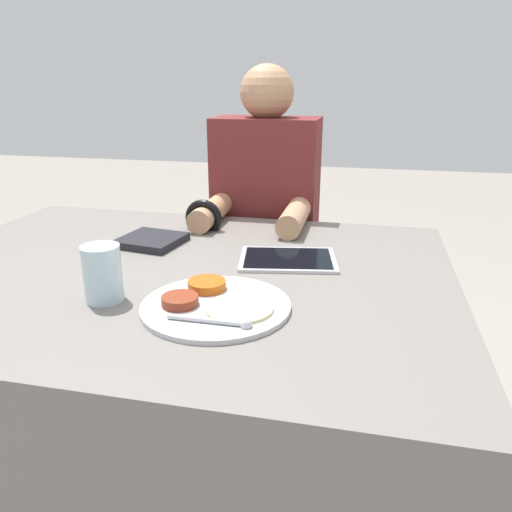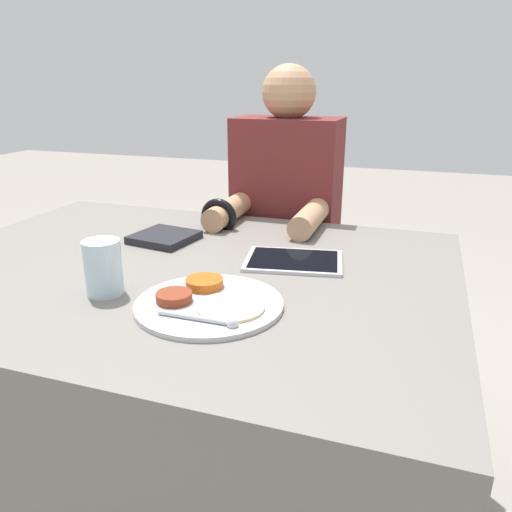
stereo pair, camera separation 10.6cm
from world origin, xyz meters
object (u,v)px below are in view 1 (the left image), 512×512
red_notebook (152,241)px  tablet_device (288,259)px  person_diner (265,257)px  drinking_glass (103,273)px  thali_tray (214,304)px

red_notebook → tablet_device: bearing=-7.9°
person_diner → drinking_glass: person_diner is taller
drinking_glass → tablet_device: bearing=43.4°
thali_tray → red_notebook: 0.44m
red_notebook → tablet_device: red_notebook is taller
thali_tray → red_notebook: size_ratio=1.66×
thali_tray → tablet_device: thali_tray is taller
red_notebook → person_diner: bearing=63.0°
red_notebook → person_diner: size_ratio=0.14×
tablet_device → drinking_glass: 0.44m
thali_tray → drinking_glass: size_ratio=2.54×
tablet_device → person_diner: bearing=107.6°
tablet_device → drinking_glass: drinking_glass is taller
red_notebook → thali_tray: bearing=-50.6°
tablet_device → person_diner: 0.54m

